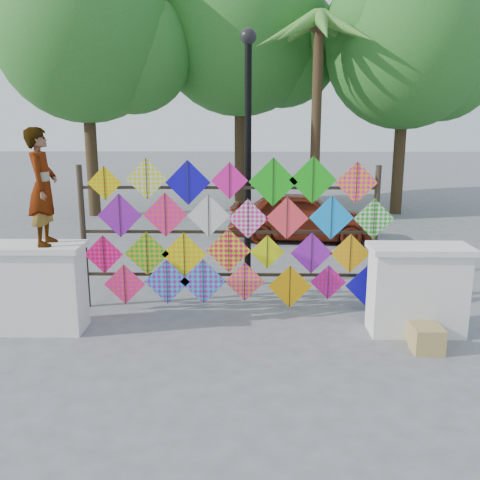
{
  "coord_description": "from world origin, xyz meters",
  "views": [
    {
      "loc": [
        0.32,
        -7.41,
        3.03
      ],
      "look_at": [
        0.19,
        0.6,
        1.17
      ],
      "focal_mm": 40.0,
      "sensor_mm": 36.0,
      "label": 1
    }
  ],
  "objects_px": {
    "kite_rack": "(234,235)",
    "vendor_woman": "(43,187)",
    "sedan": "(302,216)",
    "lamppost": "(248,136)"
  },
  "relations": [
    {
      "from": "vendor_woman",
      "to": "kite_rack",
      "type": "bearing_deg",
      "value": -76.37
    },
    {
      "from": "vendor_woman",
      "to": "sedan",
      "type": "xyz_separation_m",
      "value": [
        4.13,
        5.85,
        -1.47
      ]
    },
    {
      "from": "sedan",
      "to": "lamppost",
      "type": "distance_m",
      "value": 4.41
    },
    {
      "from": "kite_rack",
      "to": "sedan",
      "type": "bearing_deg",
      "value": 72.54
    },
    {
      "from": "kite_rack",
      "to": "lamppost",
      "type": "distance_m",
      "value": 1.96
    },
    {
      "from": "vendor_woman",
      "to": "sedan",
      "type": "distance_m",
      "value": 7.31
    },
    {
      "from": "kite_rack",
      "to": "vendor_woman",
      "type": "height_order",
      "value": "vendor_woman"
    },
    {
      "from": "vendor_woman",
      "to": "sedan",
      "type": "bearing_deg",
      "value": -41.37
    },
    {
      "from": "sedan",
      "to": "lamppost",
      "type": "relative_size",
      "value": 0.8
    },
    {
      "from": "kite_rack",
      "to": "sedan",
      "type": "height_order",
      "value": "kite_rack"
    }
  ]
}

